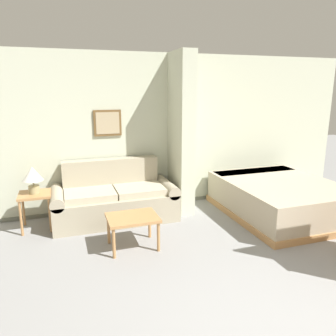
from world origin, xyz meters
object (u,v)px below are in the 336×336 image
(couch, at_px, (115,199))
(coffee_table, at_px, (133,220))
(table_lamp, at_px, (33,176))
(bed, at_px, (280,197))

(couch, relative_size, coffee_table, 2.96)
(coffee_table, xyz_separation_m, table_lamp, (-1.22, 1.03, 0.43))
(table_lamp, bearing_deg, bed, -9.57)
(couch, bearing_deg, bed, -14.05)
(coffee_table, relative_size, bed, 0.31)
(couch, xyz_separation_m, table_lamp, (-1.16, -0.02, 0.48))
(coffee_table, bearing_deg, couch, 93.30)
(coffee_table, bearing_deg, bed, 8.69)
(table_lamp, relative_size, bed, 0.19)
(couch, relative_size, table_lamp, 4.85)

